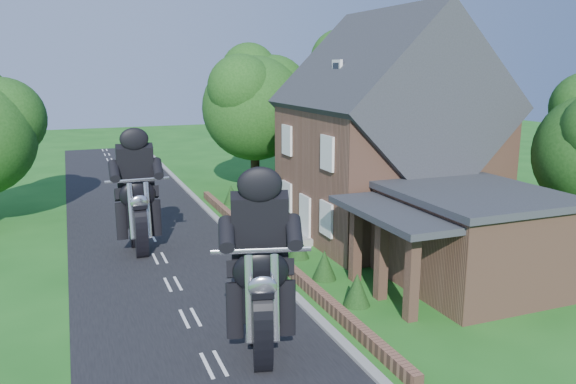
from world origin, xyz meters
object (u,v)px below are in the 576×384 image
object	(u,v)px
garden_wall	(267,249)
motorcycle_lead	(261,331)
annex	(469,237)
house	(387,141)
motorcycle_follow	(139,235)

from	to	relation	value
garden_wall	motorcycle_lead	bearing A→B (deg)	-110.41
motorcycle_lead	garden_wall	bearing A→B (deg)	-95.82
garden_wall	annex	distance (m)	8.19
house	motorcycle_follow	distance (m)	11.73
garden_wall	house	bearing A→B (deg)	9.17
house	motorcycle_follow	size ratio (longest dim) A/B	6.04
house	annex	distance (m)	7.30
garden_wall	motorcycle_follow	distance (m)	5.39
garden_wall	annex	world-z (taller)	annex
garden_wall	house	world-z (taller)	house
house	motorcycle_follow	world-z (taller)	house
motorcycle_lead	motorcycle_follow	size ratio (longest dim) A/B	0.99
garden_wall	motorcycle_lead	world-z (taller)	motorcycle_lead
garden_wall	motorcycle_follow	xyz separation A→B (m)	(-4.94, 2.07, 0.59)
garden_wall	annex	bearing A→B (deg)	-46.16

